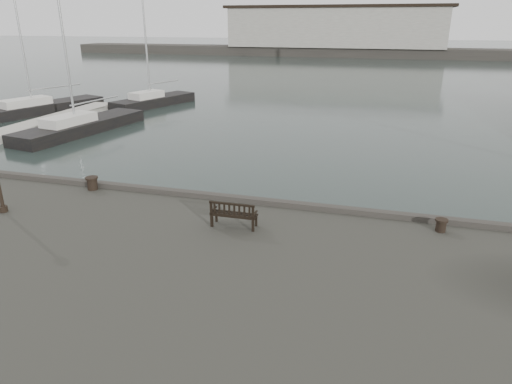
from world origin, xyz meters
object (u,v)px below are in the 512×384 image
at_px(yacht_b, 40,110).
at_px(bollard_right, 441,225).
at_px(bench, 234,219).
at_px(yacht_d, 154,103).
at_px(bollard_left, 92,183).
at_px(yacht_c, 82,129).

bearing_deg(yacht_b, bollard_right, -13.88).
xyz_separation_m(bench, yacht_d, (-16.66, 26.44, -1.58)).
xyz_separation_m(bollard_left, bollard_right, (11.98, -0.29, -0.05)).
bearing_deg(bollard_right, bollard_left, 178.59).
bearing_deg(yacht_d, bollard_left, -48.02).
xyz_separation_m(yacht_b, yacht_c, (7.89, -5.17, -0.00)).
bearing_deg(bench, bollard_left, 164.08).
distance_m(bench, yacht_b, 31.74).
bearing_deg(bollard_right, yacht_c, 148.19).
bearing_deg(yacht_d, bollard_right, -29.21).
height_order(bench, bollard_left, bench).
bearing_deg(yacht_b, bench, -21.70).
xyz_separation_m(bollard_left, yacht_d, (-10.64, 24.79, -1.57)).
bearing_deg(bollard_left, yacht_b, 134.25).
xyz_separation_m(bollard_right, yacht_d, (-22.61, 25.08, -1.52)).
bearing_deg(yacht_d, yacht_b, -122.77).
relative_size(bench, bollard_left, 2.91).
relative_size(bollard_right, yacht_c, 0.03).
relative_size(bollard_left, yacht_b, 0.03).
distance_m(bench, bollard_right, 6.11).
height_order(bollard_right, yacht_c, yacht_c).
relative_size(bench, yacht_d, 0.13).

